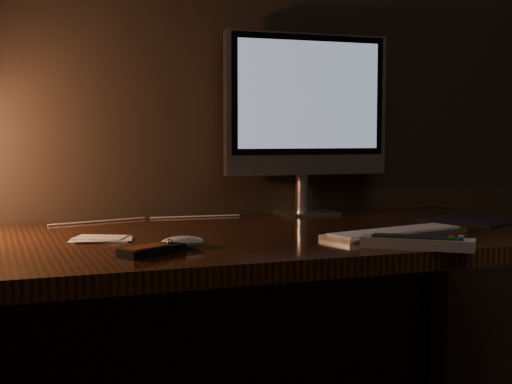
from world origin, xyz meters
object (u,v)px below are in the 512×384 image
object	(u,v)px
media_remote	(152,250)
tv_remote	(417,242)
mouse	(182,244)
monitor	(307,108)
desk	(236,282)
keyboard	(395,233)

from	to	relation	value
media_remote	tv_remote	distance (m)	0.53
mouse	monitor	bearing A→B (deg)	40.05
desk	mouse	bearing A→B (deg)	-130.45
keyboard	tv_remote	size ratio (longest dim) A/B	1.76
monitor	media_remote	distance (m)	0.85
desk	tv_remote	bearing A→B (deg)	-58.65
tv_remote	mouse	bearing A→B (deg)	-162.27
monitor	keyboard	size ratio (longest dim) A/B	1.41
keyboard	tv_remote	distance (m)	0.19
mouse	tv_remote	world-z (taller)	tv_remote
monitor	mouse	distance (m)	0.76
tv_remote	monitor	bearing A→B (deg)	124.27
desk	monitor	world-z (taller)	monitor
keyboard	mouse	size ratio (longest dim) A/B	4.05
media_remote	tv_remote	bearing A→B (deg)	-43.28
keyboard	mouse	world-z (taller)	mouse
monitor	media_remote	world-z (taller)	monitor
desk	monitor	xyz separation A→B (m)	(0.31, 0.26, 0.44)
monitor	tv_remote	bearing A→B (deg)	-93.43
desk	media_remote	world-z (taller)	media_remote
desk	keyboard	size ratio (longest dim) A/B	4.34
monitor	keyboard	xyz separation A→B (m)	(0.00, -0.48, -0.30)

